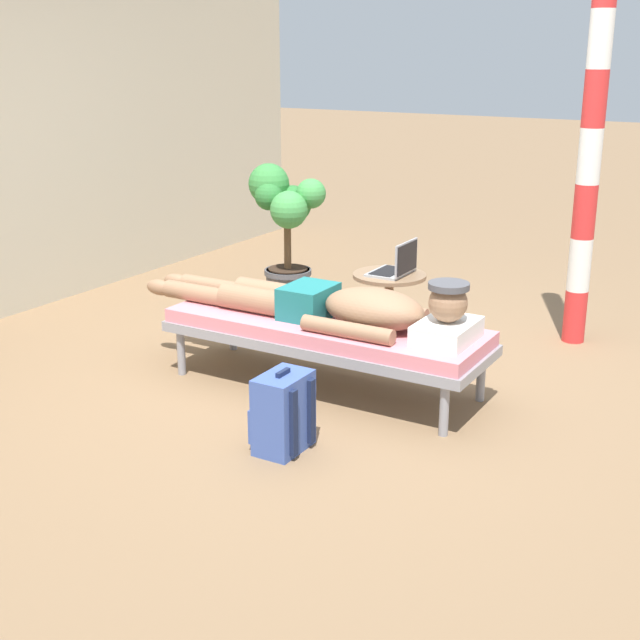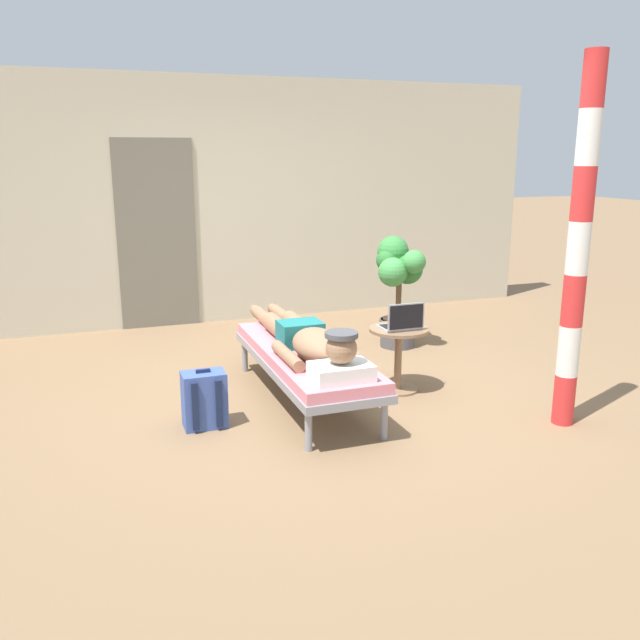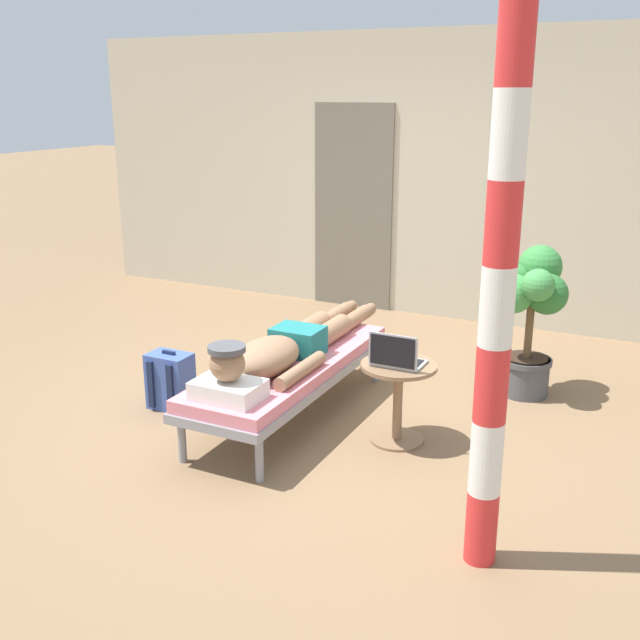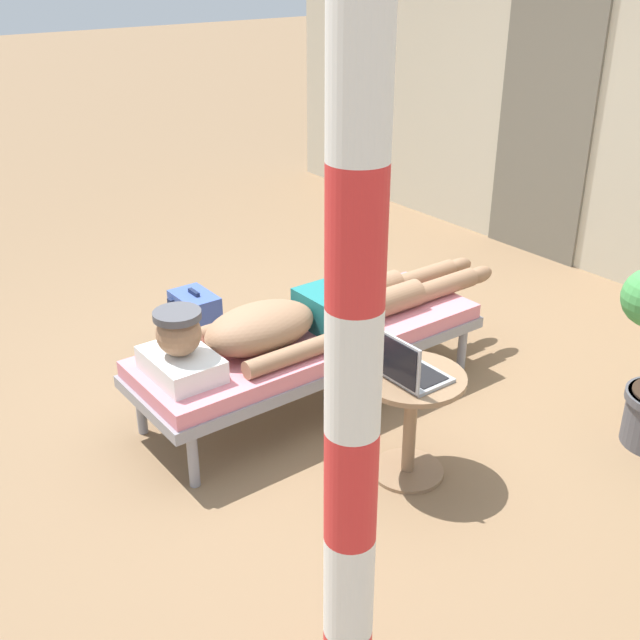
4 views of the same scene
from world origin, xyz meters
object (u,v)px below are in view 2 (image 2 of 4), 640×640
Objects in this scene: person_reclining at (308,339)px; porch_post at (578,248)px; side_table at (398,348)px; laptop at (402,322)px; backpack at (204,400)px; potted_plant at (398,282)px; lounge_chair at (305,358)px.

person_reclining is 0.86× the size of porch_post.
porch_post reaches higher than side_table.
person_reclining is at bearing -179.47° from laptop.
potted_plant is (2.18, 1.38, 0.46)m from backpack.
side_table is at bearing -115.91° from potted_plant.
backpack is 0.17× the size of porch_post.
lounge_chair is 6.25× the size of laptop.
potted_plant is (0.57, 1.22, 0.07)m from laptop.
side_table is 1.23× the size of backpack.
porch_post is (2.42, -0.81, 1.06)m from backpack.
lounge_chair is at bearing -139.86° from potted_plant.
backpack is 0.39× the size of potted_plant.
porch_post is (0.81, -1.02, 0.90)m from side_table.
porch_post reaches higher than potted_plant.
porch_post is (1.60, -1.05, 0.92)m from lounge_chair.
lounge_chair is 0.87m from backpack.
lounge_chair is 2.12m from porch_post.
person_reclining reaches higher than lounge_chair.
porch_post reaches higher than backpack.
side_table is (0.79, -0.03, 0.01)m from lounge_chair.
backpack is at bearing -172.65° from side_table.
laptop is at bearing 0.53° from person_reclining.
laptop reaches higher than backpack.
potted_plant is (0.57, 1.17, 0.30)m from side_table.
backpack is at bearing -174.44° from laptop.
potted_plant is at bearing 32.26° from backpack.
backpack is at bearing -147.74° from potted_plant.
lounge_chair is 0.82m from laptop.
backpack reaches higher than lounge_chair.
porch_post reaches higher than person_reclining.
potted_plant is at bearing 96.29° from porch_post.
backpack is 2.77m from porch_post.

